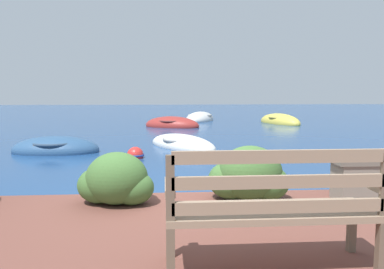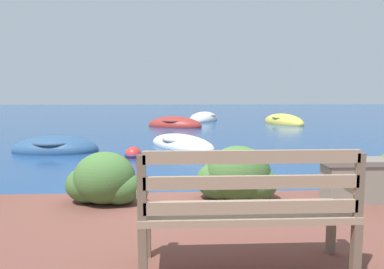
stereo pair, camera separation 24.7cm
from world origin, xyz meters
name	(u,v)px [view 2 (the right image)]	position (x,y,z in m)	size (l,w,h in m)	color
ground_plane	(172,208)	(0.00, 0.00, 0.00)	(80.00, 80.00, 0.00)	navy
park_bench	(247,207)	(0.56, -2.19, 0.71)	(1.57, 0.48, 0.93)	brown
hedge_clump_left	(104,181)	(-0.80, -0.44, 0.49)	(0.91, 0.65, 0.62)	#426B33
hedge_clump_centre	(237,177)	(0.80, -0.38, 0.51)	(0.98, 0.71, 0.67)	#426B33
rowboat_nearest	(55,149)	(-3.01, 4.86, 0.06)	(2.25, 1.27, 0.72)	#2D517A
rowboat_mid	(182,145)	(0.26, 5.54, 0.05)	(2.33, 2.83, 0.62)	silver
rowboat_far	(175,125)	(0.09, 11.50, 0.07)	(2.78, 2.16, 0.81)	#9E2D28
rowboat_outer	(283,122)	(5.32, 12.87, 0.07)	(1.90, 3.00, 0.85)	#DBC64C
rowboat_distant	(204,119)	(1.63, 14.97, 0.07)	(2.27, 3.33, 0.84)	silver
mooring_buoy	(133,155)	(-0.91, 3.88, 0.07)	(0.42, 0.42, 0.38)	red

